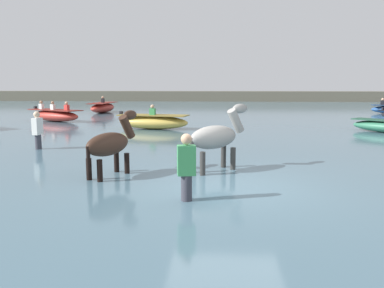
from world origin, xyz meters
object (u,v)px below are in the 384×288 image
at_px(horse_trailing_grey, 216,139).
at_px(boat_mid_outer, 103,108).
at_px(boat_distant_west, 55,115).
at_px(person_onlooker_left, 186,176).
at_px(boat_distant_east, 153,122).
at_px(horse_lead_dark_bay, 110,146).
at_px(person_wading_mid, 38,135).

xyz_separation_m(horse_trailing_grey, boat_mid_outer, (-8.45, 19.03, -0.41)).
xyz_separation_m(boat_distant_west, person_onlooker_left, (8.65, -14.72, 0.12)).
height_order(boat_distant_east, person_onlooker_left, person_onlooker_left).
bearing_deg(horse_lead_dark_bay, person_wading_mid, 133.67).
bearing_deg(boat_distant_east, person_onlooker_left, -77.57).
height_order(horse_lead_dark_bay, person_wading_mid, horse_lead_dark_bay).
distance_m(horse_lead_dark_bay, boat_mid_outer, 20.65).
height_order(horse_lead_dark_bay, boat_mid_outer, horse_lead_dark_bay).
bearing_deg(boat_mid_outer, horse_lead_dark_bay, -72.96).
bearing_deg(person_wading_mid, boat_distant_west, 109.95).
distance_m(boat_distant_east, person_wading_mid, 6.55).
height_order(boat_distant_west, person_wading_mid, person_wading_mid).
bearing_deg(boat_distant_east, horse_lead_dark_bay, -86.41).
relative_size(horse_trailing_grey, boat_distant_west, 0.54).
height_order(horse_trailing_grey, person_wading_mid, horse_trailing_grey).
bearing_deg(horse_trailing_grey, boat_mid_outer, 113.95).
bearing_deg(boat_mid_outer, boat_distant_east, -62.05).
xyz_separation_m(boat_distant_east, boat_mid_outer, (-5.46, 10.29, 0.03)).
height_order(horse_lead_dark_bay, person_onlooker_left, horse_lead_dark_bay).
xyz_separation_m(horse_trailing_grey, person_onlooker_left, (-0.51, -2.52, -0.32)).
xyz_separation_m(horse_lead_dark_bay, person_wading_mid, (-3.36, 3.52, -0.24)).
xyz_separation_m(horse_lead_dark_bay, boat_distant_east, (-0.59, 9.45, -0.36)).
bearing_deg(person_wading_mid, boat_distant_east, 65.05).
height_order(boat_distant_east, boat_distant_west, boat_distant_east).
relative_size(boat_distant_east, boat_mid_outer, 0.98).
bearing_deg(boat_distant_east, horse_trailing_grey, -71.09).
relative_size(boat_distant_west, boat_mid_outer, 1.03).
relative_size(boat_distant_east, boat_distant_west, 0.95).
distance_m(horse_trailing_grey, person_wading_mid, 6.41).
distance_m(boat_mid_outer, person_onlooker_left, 22.97).
bearing_deg(person_onlooker_left, horse_trailing_grey, 78.54).
relative_size(boat_distant_east, person_wading_mid, 2.17).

